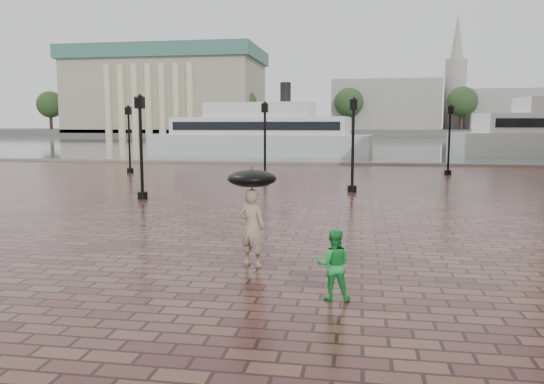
{
  "coord_description": "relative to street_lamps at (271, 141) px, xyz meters",
  "views": [
    {
      "loc": [
        3.35,
        -11.7,
        3.19
      ],
      "look_at": [
        1.03,
        2.27,
        1.4
      ],
      "focal_mm": 35.0,
      "sensor_mm": 36.0,
      "label": 1
    }
  ],
  "objects": [
    {
      "name": "ferry_near",
      "position": [
        -5.46,
        25.48,
        -0.06
      ],
      "size": [
        23.41,
        7.57,
        7.54
      ],
      "rotation": [
        0.0,
        0.0,
        -0.09
      ],
      "color": "silver",
      "rests_on": "ground"
    },
    {
      "name": "ground",
      "position": [
        1.6,
        -17.6,
        -2.33
      ],
      "size": [
        300.0,
        300.0,
        0.0
      ],
      "primitive_type": "plane",
      "color": "#381A19",
      "rests_on": "ground"
    },
    {
      "name": "far_shore",
      "position": [
        1.6,
        142.4,
        -1.33
      ],
      "size": [
        300.0,
        60.0,
        2.0
      ],
      "primitive_type": "cube",
      "color": "#4C4C47",
      "rests_on": "ground"
    },
    {
      "name": "adult_pedestrian",
      "position": [
        2.58,
        -17.74,
        -1.44
      ],
      "size": [
        0.75,
        0.62,
        1.77
      ],
      "primitive_type": "imported",
      "rotation": [
        0.0,
        0.0,
        2.79
      ],
      "color": "tan",
      "rests_on": "ground"
    },
    {
      "name": "child_pedestrian",
      "position": [
        4.52,
        -19.82,
        -1.67
      ],
      "size": [
        0.67,
        0.54,
        1.31
      ],
      "primitive_type": "imported",
      "rotation": [
        0.0,
        0.0,
        3.21
      ],
      "color": "green",
      "rests_on": "ground"
    },
    {
      "name": "far_trees",
      "position": [
        1.6,
        120.4,
        7.09
      ],
      "size": [
        188.0,
        8.0,
        13.5
      ],
      "color": "#2D2119",
      "rests_on": "ground"
    },
    {
      "name": "quay_edge",
      "position": [
        1.6,
        14.4,
        -2.33
      ],
      "size": [
        80.0,
        0.6,
        0.3
      ],
      "primitive_type": "cube",
      "color": "slate",
      "rests_on": "ground"
    },
    {
      "name": "museum",
      "position": [
        -53.4,
        127.01,
        11.58
      ],
      "size": [
        57.0,
        32.5,
        26.0
      ],
      "color": "gray",
      "rests_on": "ground"
    },
    {
      "name": "distant_skyline",
      "position": [
        49.74,
        132.4,
        7.13
      ],
      "size": [
        102.5,
        22.0,
        33.0
      ],
      "color": "gray",
      "rests_on": "ground"
    },
    {
      "name": "umbrella",
      "position": [
        2.58,
        -17.74,
        -0.32
      ],
      "size": [
        1.1,
        1.1,
        1.16
      ],
      "color": "black",
      "rests_on": "ground"
    },
    {
      "name": "harbour_water",
      "position": [
        1.6,
        74.4,
        -2.33
      ],
      "size": [
        240.0,
        240.0,
        0.0
      ],
      "primitive_type": "plane",
      "color": "#4C555C",
      "rests_on": "ground"
    },
    {
      "name": "street_lamps",
      "position": [
        0.0,
        0.0,
        0.0
      ],
      "size": [
        21.44,
        14.44,
        4.4
      ],
      "color": "black",
      "rests_on": "ground"
    }
  ]
}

